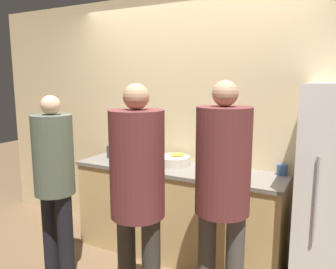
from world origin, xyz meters
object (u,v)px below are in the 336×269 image
at_px(fruit_bowl, 174,161).
at_px(cup_blue, 282,170).
at_px(utensil_crock, 112,151).
at_px(bottle_clear, 233,169).
at_px(person_left, 54,173).
at_px(person_center, 137,185).
at_px(person_right, 223,181).

bearing_deg(fruit_bowl, cup_blue, 7.88).
xyz_separation_m(fruit_bowl, utensil_crock, (-0.76, 0.00, 0.02)).
bearing_deg(bottle_clear, person_left, -153.71).
relative_size(person_left, cup_blue, 16.74).
relative_size(person_center, utensil_crock, 6.00).
relative_size(person_right, bottle_clear, 6.97).
xyz_separation_m(person_center, cup_blue, (0.77, 1.18, -0.09)).
relative_size(utensil_crock, cup_blue, 2.97).
xyz_separation_m(utensil_crock, bottle_clear, (1.42, -0.21, 0.03)).
bearing_deg(person_center, cup_blue, 56.97).
xyz_separation_m(bottle_clear, cup_blue, (0.34, 0.34, -0.05)).
height_order(person_right, utensil_crock, person_right).
bearing_deg(bottle_clear, cup_blue, 44.64).
height_order(bottle_clear, cup_blue, bottle_clear).
bearing_deg(utensil_crock, bottle_clear, -8.27).
height_order(person_left, person_center, person_center).
bearing_deg(person_right, cup_blue, 73.23).
bearing_deg(fruit_bowl, utensil_crock, 179.65).
bearing_deg(cup_blue, person_right, -106.77).
bearing_deg(bottle_clear, person_right, -81.62).
xyz_separation_m(person_center, person_right, (0.50, 0.30, 0.02)).
bearing_deg(utensil_crock, person_right, -26.49).
height_order(person_right, cup_blue, person_right).
distance_m(utensil_crock, cup_blue, 1.77).
relative_size(fruit_bowl, cup_blue, 3.29).
height_order(person_center, cup_blue, person_center).
bearing_deg(person_left, bottle_clear, 26.29).
distance_m(person_right, bottle_clear, 0.55).
relative_size(person_center, cup_blue, 17.79).
bearing_deg(fruit_bowl, person_center, -76.91).
bearing_deg(person_right, fruit_bowl, 135.01).
relative_size(utensil_crock, bottle_clear, 1.15).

